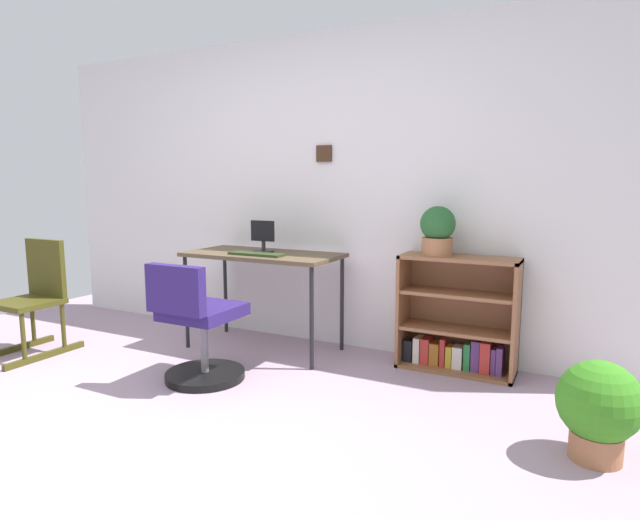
{
  "coord_description": "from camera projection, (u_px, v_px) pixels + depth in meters",
  "views": [
    {
      "loc": [
        2.0,
        -1.63,
        1.28
      ],
      "look_at": [
        0.52,
        1.26,
        0.81
      ],
      "focal_mm": 29.56,
      "sensor_mm": 36.0,
      "label": 1
    }
  ],
  "objects": [
    {
      "name": "ground_plane",
      "position": [
        103.0,
        454.0,
        2.52
      ],
      "size": [
        6.24,
        6.24,
        0.0
      ],
      "primitive_type": "plane",
      "color": "#A38A9D"
    },
    {
      "name": "wall_back",
      "position": [
        313.0,
        192.0,
        4.24
      ],
      "size": [
        5.2,
        0.12,
        2.43
      ],
      "color": "silver",
      "rests_on": "ground_plane"
    },
    {
      "name": "desk",
      "position": [
        263.0,
        260.0,
        4.03
      ],
      "size": [
        1.19,
        0.58,
        0.76
      ],
      "color": "brown",
      "rests_on": "ground_plane"
    },
    {
      "name": "monitor",
      "position": [
        263.0,
        237.0,
        4.05
      ],
      "size": [
        0.2,
        0.16,
        0.24
      ],
      "color": "#262628",
      "rests_on": "desk"
    },
    {
      "name": "keyboard",
      "position": [
        256.0,
        254.0,
        3.88
      ],
      "size": [
        0.43,
        0.12,
        0.02
      ],
      "primitive_type": "cube",
      "color": "#28371A",
      "rests_on": "desk"
    },
    {
      "name": "office_chair",
      "position": [
        198.0,
        331.0,
        3.39
      ],
      "size": [
        0.52,
        0.54,
        0.8
      ],
      "color": "black",
      "rests_on": "ground_plane"
    },
    {
      "name": "rocking_chair",
      "position": [
        35.0,
        296.0,
        3.98
      ],
      "size": [
        0.42,
        0.64,
        0.86
      ],
      "color": "#403C13",
      "rests_on": "ground_plane"
    },
    {
      "name": "bookshelf_low",
      "position": [
        458.0,
        321.0,
        3.63
      ],
      "size": [
        0.79,
        0.3,
        0.8
      ],
      "color": "brown",
      "rests_on": "ground_plane"
    },
    {
      "name": "potted_plant_on_shelf",
      "position": [
        438.0,
        230.0,
        3.56
      ],
      "size": [
        0.24,
        0.24,
        0.34
      ],
      "color": "#9E6642",
      "rests_on": "bookshelf_low"
    },
    {
      "name": "potted_plant_floor",
      "position": [
        599.0,
        407.0,
        2.43
      ],
      "size": [
        0.38,
        0.38,
        0.48
      ],
      "color": "#9E6642",
      "rests_on": "ground_plane"
    }
  ]
}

